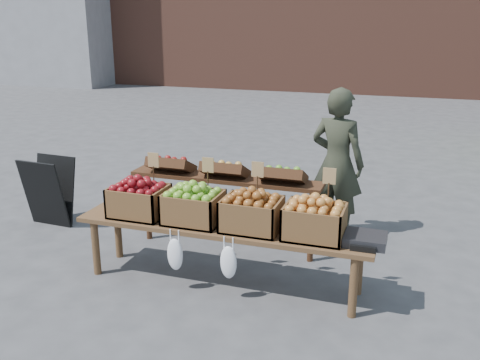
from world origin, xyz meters
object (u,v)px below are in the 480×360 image
(vendor, at_px, (337,163))
(weighing_scale, at_px, (365,239))
(crate_green_apples, at_px, (314,222))
(chalkboard_sign, at_px, (49,191))
(display_bench, at_px, (222,255))
(crate_russet_pears, at_px, (193,207))
(crate_golden_apples, at_px, (139,201))
(crate_red_apples, at_px, (252,214))
(back_table, at_px, (225,203))

(vendor, xyz_separation_m, weighing_scale, (0.47, -1.49, -0.22))
(crate_green_apples, bearing_deg, chalkboard_sign, 167.32)
(vendor, distance_m, display_bench, 1.77)
(vendor, height_order, crate_russet_pears, vendor)
(weighing_scale, bearing_deg, crate_golden_apples, 180.00)
(vendor, relative_size, crate_red_apples, 3.31)
(back_table, bearing_deg, display_bench, -72.08)
(crate_red_apples, distance_m, weighing_scale, 0.98)
(vendor, height_order, display_bench, vendor)
(weighing_scale, bearing_deg, crate_russet_pears, 180.00)
(vendor, bearing_deg, crate_green_apples, 106.48)
(crate_golden_apples, relative_size, crate_red_apples, 1.00)
(display_bench, xyz_separation_m, crate_green_apples, (0.83, 0.00, 0.42))
(vendor, distance_m, back_table, 1.31)
(back_table, distance_m, weighing_scale, 1.65)
(back_table, relative_size, crate_green_apples, 4.20)
(vendor, bearing_deg, crate_golden_apples, 57.69)
(crate_russet_pears, distance_m, weighing_scale, 1.53)
(weighing_scale, bearing_deg, crate_red_apples, 180.00)
(vendor, xyz_separation_m, back_table, (-1.01, -0.77, -0.31))
(crate_golden_apples, distance_m, crate_red_apples, 1.10)
(chalkboard_sign, height_order, crate_russet_pears, crate_russet_pears)
(crate_red_apples, height_order, crate_green_apples, same)
(chalkboard_sign, relative_size, crate_green_apples, 1.63)
(vendor, relative_size, display_bench, 0.61)
(chalkboard_sign, xyz_separation_m, crate_green_apples, (3.24, -0.73, 0.30))
(weighing_scale, bearing_deg, display_bench, 180.00)
(vendor, distance_m, weighing_scale, 1.58)
(crate_russet_pears, height_order, weighing_scale, crate_russet_pears)
(crate_russet_pears, bearing_deg, weighing_scale, 0.00)
(crate_golden_apples, bearing_deg, chalkboard_sign, 155.41)
(back_table, height_order, crate_red_apples, back_table)
(weighing_scale, bearing_deg, crate_green_apples, 180.00)
(crate_golden_apples, bearing_deg, crate_russet_pears, 0.00)
(display_bench, relative_size, crate_green_apples, 5.40)
(back_table, xyz_separation_m, weighing_scale, (1.48, -0.72, 0.09))
(crate_golden_apples, distance_m, crate_green_apples, 1.65)
(chalkboard_sign, distance_m, crate_russet_pears, 2.28)
(crate_green_apples, bearing_deg, crate_russet_pears, 180.00)
(back_table, relative_size, crate_golden_apples, 4.20)
(crate_golden_apples, distance_m, crate_russet_pears, 0.55)
(chalkboard_sign, distance_m, crate_golden_apples, 1.78)
(back_table, xyz_separation_m, crate_russet_pears, (-0.04, -0.72, 0.19))
(weighing_scale, bearing_deg, vendor, 107.45)
(crate_green_apples, bearing_deg, crate_golden_apples, 180.00)
(vendor, distance_m, crate_russet_pears, 1.83)
(back_table, bearing_deg, crate_green_apples, -34.24)
(chalkboard_sign, distance_m, weighing_scale, 3.75)
(vendor, xyz_separation_m, crate_red_apples, (-0.51, -1.49, -0.12))
(crate_russet_pears, bearing_deg, crate_green_apples, 0.00)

